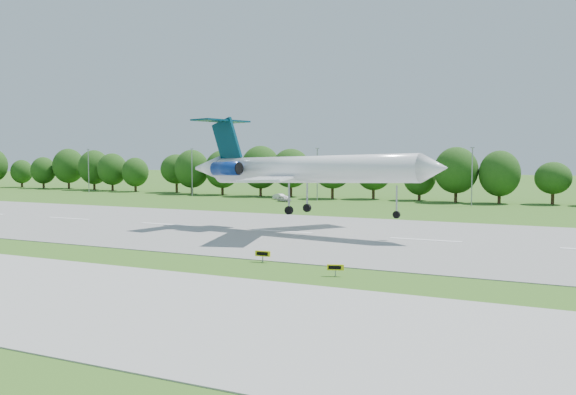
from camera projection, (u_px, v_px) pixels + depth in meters
name	position (u px, v px, depth m)	size (l,w,h in m)	color
ground	(173.00, 258.00, 66.38)	(600.00, 600.00, 0.00)	#306119
runway	(282.00, 232.00, 88.70)	(400.00, 45.00, 0.08)	gray
taxiway	(34.00, 291.00, 50.31)	(400.00, 23.00, 0.08)	#ADADA8
tree_line	(414.00, 174.00, 148.09)	(288.40, 8.40, 10.40)	#382314
light_poles	(390.00, 174.00, 140.27)	(175.90, 0.25, 12.19)	gray
airliner	(299.00, 168.00, 87.25)	(39.74, 28.77, 13.52)	white
taxi_sign_centre	(263.00, 254.00, 63.71)	(1.63, 0.31, 1.14)	gray
taxi_sign_right	(335.00, 268.00, 56.32)	(1.47, 0.66, 1.05)	gray
service_vehicle_a	(281.00, 197.00, 152.07)	(1.45, 4.17, 1.37)	silver
service_vehicle_b	(284.00, 199.00, 145.28)	(1.55, 3.85, 1.31)	silver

